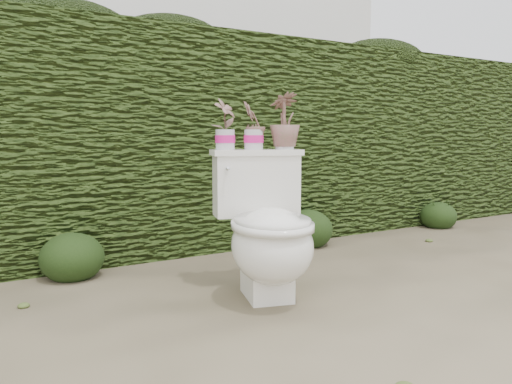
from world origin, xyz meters
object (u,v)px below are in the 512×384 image
potted_plant_left (225,125)px  toilet (268,232)px  potted_plant_center (254,127)px  potted_plant_right (285,122)px

potted_plant_left → toilet: bearing=-93.4°
potted_plant_left → potted_plant_center: size_ratio=1.06×
potted_plant_right → toilet: bearing=27.0°
toilet → potted_plant_center: size_ratio=3.10×
potted_plant_left → potted_plant_right: bearing=-39.7°
toilet → potted_plant_center: bearing=93.7°
toilet → potted_plant_right: bearing=55.4°
toilet → potted_plant_left: potted_plant_left is taller
potted_plant_left → potted_plant_center: (0.15, -0.05, -0.01)m
potted_plant_center → potted_plant_right: 0.18m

